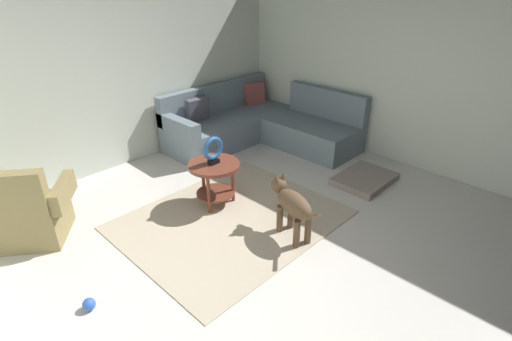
% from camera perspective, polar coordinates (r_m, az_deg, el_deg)
% --- Properties ---
extents(ground_plane, '(6.00, 6.00, 0.10)m').
position_cam_1_polar(ground_plane, '(3.99, 1.73, -12.60)').
color(ground_plane, silver).
extents(wall_back, '(6.00, 0.12, 2.70)m').
position_cam_1_polar(wall_back, '(5.61, -21.42, 13.46)').
color(wall_back, silver).
rests_on(wall_back, ground_plane).
extents(wall_right, '(0.12, 6.00, 2.70)m').
position_cam_1_polar(wall_right, '(5.73, 22.83, 13.48)').
color(wall_right, silver).
rests_on(wall_right, ground_plane).
extents(area_rug, '(2.30, 1.90, 0.01)m').
position_cam_1_polar(area_rug, '(4.44, -3.65, -7.13)').
color(area_rug, '#BCAD93').
rests_on(area_rug, ground_plane).
extents(sectional_couch, '(2.20, 2.25, 0.88)m').
position_cam_1_polar(sectional_couch, '(6.31, 0.44, 6.56)').
color(sectional_couch, slate).
rests_on(sectional_couch, ground_plane).
extents(armchair, '(1.00, 0.96, 0.88)m').
position_cam_1_polar(armchair, '(4.58, -30.17, -5.40)').
color(armchair, olive).
rests_on(armchair, ground_plane).
extents(side_table, '(0.60, 0.60, 0.54)m').
position_cam_1_polar(side_table, '(4.55, -6.11, -0.35)').
color(side_table, brown).
rests_on(side_table, ground_plane).
extents(torus_sculpture, '(0.28, 0.08, 0.33)m').
position_cam_1_polar(torus_sculpture, '(4.42, -6.29, 3.04)').
color(torus_sculpture, black).
rests_on(torus_sculpture, side_table).
extents(dog_bed_mat, '(0.80, 0.60, 0.09)m').
position_cam_1_polar(dog_bed_mat, '(5.37, 15.55, -1.22)').
color(dog_bed_mat, gray).
rests_on(dog_bed_mat, ground_plane).
extents(dog, '(0.36, 0.83, 0.63)m').
position_cam_1_polar(dog, '(4.01, 5.29, -4.97)').
color(dog, brown).
rests_on(dog, ground_plane).
extents(dog_toy_ball, '(0.11, 0.11, 0.11)m').
position_cam_1_polar(dog_toy_ball, '(3.67, -23.19, -17.51)').
color(dog_toy_ball, blue).
rests_on(dog_toy_ball, ground_plane).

